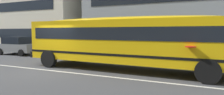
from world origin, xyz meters
TOP-DOWN VIEW (x-y plane):
  - ground_plane at (0.00, 0.00)m, footprint 400.00×400.00m
  - sidewalk_far at (0.00, 7.11)m, footprint 120.00×3.00m
  - lane_centreline at (0.00, 0.00)m, footprint 110.00×0.16m
  - school_bus at (4.00, 1.90)m, footprint 13.17×3.27m
  - parked_car_grey_far_corner at (-7.64, 4.46)m, footprint 3.93×1.94m

SIDE VIEW (x-z plane):
  - ground_plane at x=0.00m, z-range 0.00..0.00m
  - lane_centreline at x=0.00m, z-range 0.00..0.01m
  - sidewalk_far at x=0.00m, z-range 0.00..0.01m
  - parked_car_grey_far_corner at x=-7.64m, z-range 0.02..1.66m
  - school_bus at x=4.00m, z-range 0.28..3.21m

